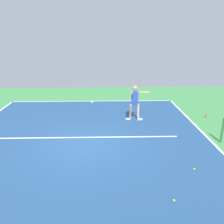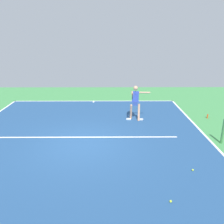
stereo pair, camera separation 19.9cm
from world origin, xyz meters
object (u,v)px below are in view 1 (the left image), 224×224
at_px(tennis_ball_near_player, 194,169).
at_px(tennis_ball_by_baseline, 174,201).
at_px(tennis_player, 135,100).
at_px(water_bottle, 206,116).
at_px(net_post, 222,130).

bearing_deg(tennis_ball_near_player, tennis_ball_by_baseline, 53.71).
height_order(tennis_player, tennis_ball_near_player, tennis_player).
bearing_deg(water_bottle, tennis_ball_by_baseline, 61.19).
relative_size(net_post, tennis_player, 0.58).
distance_m(tennis_ball_near_player, water_bottle, 5.63).
bearing_deg(tennis_ball_by_baseline, net_post, -129.97).
bearing_deg(tennis_ball_by_baseline, water_bottle, -118.81).
bearing_deg(water_bottle, net_post, 78.01).
xyz_separation_m(net_post, tennis_ball_by_baseline, (2.96, 3.53, -0.50)).
bearing_deg(tennis_player, tennis_ball_near_player, 110.82).
bearing_deg(tennis_ball_near_player, tennis_player, -73.48).
distance_m(tennis_player, tennis_ball_by_baseline, 6.38).
bearing_deg(net_post, tennis_ball_near_player, 47.56).
distance_m(tennis_ball_by_baseline, water_bottle, 7.47).
xyz_separation_m(tennis_ball_by_baseline, tennis_ball_near_player, (-1.10, -1.50, 0.00)).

